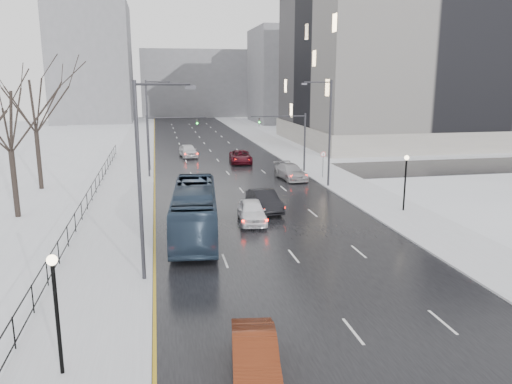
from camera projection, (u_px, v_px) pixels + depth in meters
road at (216, 158)px, 65.19m from camera, size 16.00×150.00×0.04m
cross_road at (229, 175)px, 53.71m from camera, size 130.00×10.00×0.04m
sidewalk_left at (134, 160)px, 63.18m from camera, size 5.00×150.00×0.16m
sidewalk_right at (293, 155)px, 67.18m from camera, size 5.00×150.00×0.16m
park_strip at (54, 163)px, 61.37m from camera, size 14.00×150.00×0.12m
tree_park_d at (18, 218)px, 36.93m from camera, size 8.75×8.75×12.50m
tree_park_e at (42, 190)px, 46.42m from camera, size 9.45×9.45×13.50m
iron_fence at (77, 217)px, 33.81m from camera, size 0.06×70.00×1.30m
streetlight_r_mid at (328, 128)px, 46.38m from camera, size 2.95×0.25×10.00m
streetlight_l_near at (144, 172)px, 24.13m from camera, size 2.95×0.25×10.00m
streetlight_l_far at (150, 121)px, 54.75m from camera, size 2.95×0.25×10.00m
lamppost_l at (55, 298)px, 16.53m from camera, size 0.36×0.36×4.28m
lamppost_r_mid at (406, 175)px, 37.94m from camera, size 0.36×0.36×4.28m
mast_signal_right at (295, 135)px, 54.21m from camera, size 6.10×0.33×6.50m
mast_signal_left at (158, 138)px, 51.41m from camera, size 6.10×0.33×6.50m
no_uturn_sign at (323, 157)px, 51.14m from camera, size 0.60×0.06×2.70m
civic_building at (421, 72)px, 80.89m from camera, size 41.00×31.00×24.80m
bldg_far_right at (303, 76)px, 120.74m from camera, size 24.00×20.00×22.00m
bldg_far_left at (92, 63)px, 120.12m from camera, size 18.00×22.00×28.00m
bldg_far_center at (196, 84)px, 140.53m from camera, size 30.00×18.00×18.00m
sedan_left_near at (255, 356)px, 17.06m from camera, size 2.11×4.60×1.46m
bus at (195, 211)px, 32.45m from camera, size 3.83×11.93×3.27m
sedan_center_near at (252, 211)px, 35.56m from camera, size 2.31×4.87×1.61m
sedan_right_near at (264, 201)px, 38.64m from camera, size 2.18×5.08×1.63m
sedan_right_cross at (241, 157)px, 61.10m from camera, size 2.99×5.73×1.54m
sedan_right_far at (291, 172)px, 51.08m from camera, size 2.82×5.60×1.56m
sedan_center_far at (188, 151)px, 65.79m from camera, size 2.54×5.17×1.70m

